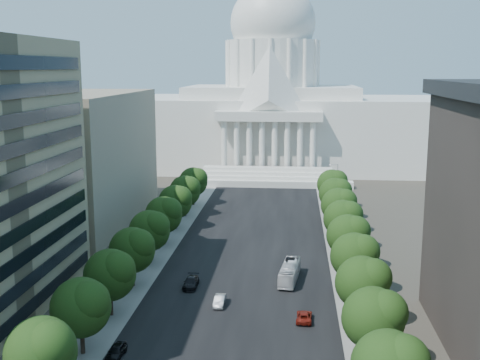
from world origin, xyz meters
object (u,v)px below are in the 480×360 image
(car_red, at_px, (304,317))
(city_bus, at_px, (290,272))
(car_dark_b, at_px, (191,283))
(car_silver, at_px, (220,301))
(car_dark_a, at_px, (116,351))

(car_red, distance_m, city_bus, 16.47)
(city_bus, bearing_deg, car_dark_b, -157.77)
(car_silver, xyz_separation_m, car_red, (12.73, -4.58, -0.08))
(car_silver, bearing_deg, car_dark_b, 128.89)
(car_silver, xyz_separation_m, city_bus, (10.48, 11.71, 0.78))
(car_red, relative_size, car_dark_b, 0.87)
(car_silver, height_order, city_bus, city_bus)
(car_silver, height_order, car_dark_b, car_dark_b)
(car_silver, bearing_deg, car_red, -18.87)
(car_dark_a, relative_size, car_silver, 0.99)
(car_silver, xyz_separation_m, car_dark_b, (-5.66, 7.25, 0.05))
(car_dark_a, bearing_deg, car_dark_b, 81.42)
(car_dark_a, xyz_separation_m, car_red, (23.58, 13.06, -0.10))
(car_dark_b, bearing_deg, car_red, -32.62)
(car_dark_a, height_order, city_bus, city_bus)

